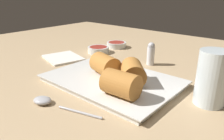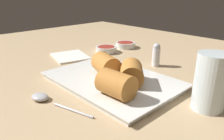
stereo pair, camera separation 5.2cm
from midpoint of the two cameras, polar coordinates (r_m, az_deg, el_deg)
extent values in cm
cube|color=tan|center=(55.88, 6.57, -4.95)|extent=(180.00, 140.00, 2.00)
cube|color=silver|center=(55.97, 2.67, -2.98)|extent=(31.52, 21.98, 1.20)
cube|color=silver|center=(55.68, 2.68, -2.28)|extent=(32.78, 22.85, 0.30)
cylinder|color=#B77533|center=(51.83, 8.04, -0.84)|extent=(9.12, 9.21, 5.41)
sphere|color=beige|center=(54.60, 7.81, 0.29)|extent=(3.51, 3.51, 3.51)
cylinder|color=#B77533|center=(45.54, 4.41, -3.80)|extent=(7.84, 5.81, 5.41)
sphere|color=beige|center=(47.30, 1.62, -2.78)|extent=(3.51, 3.51, 3.51)
cylinder|color=#B77533|center=(56.93, 1.08, 1.34)|extent=(8.76, 7.29, 5.41)
sphere|color=#6B9E47|center=(59.42, -0.28, 2.18)|extent=(3.51, 3.51, 3.51)
cylinder|color=silver|center=(83.40, 0.27, 5.38)|extent=(8.01, 8.01, 2.21)
cylinder|color=maroon|center=(83.17, 0.27, 5.98)|extent=(6.57, 6.57, 0.40)
cylinder|color=silver|center=(90.46, 5.20, 6.51)|extent=(8.01, 8.01, 2.21)
cylinder|color=maroon|center=(90.24, 5.22, 7.06)|extent=(6.57, 6.57, 0.40)
cylinder|color=#B2B2B7|center=(44.15, -6.77, -10.52)|extent=(9.63, 3.10, 0.50)
ellipsoid|color=#B2B2B7|center=(49.62, -15.45, -6.86)|extent=(4.79, 4.13, 1.42)
cube|color=silver|center=(78.36, -9.00, 3.51)|extent=(15.27, 13.89, 0.60)
cylinder|color=silver|center=(47.76, 27.29, -2.89)|extent=(6.33, 6.33, 11.60)
cylinder|color=silver|center=(69.67, 13.54, 3.24)|extent=(2.43, 2.43, 5.76)
sphere|color=#B7B7BC|center=(68.79, 13.77, 5.87)|extent=(2.19, 2.19, 2.19)
camera|label=1|loc=(0.03, -87.27, 1.02)|focal=35.00mm
camera|label=2|loc=(0.03, 92.73, -1.02)|focal=35.00mm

